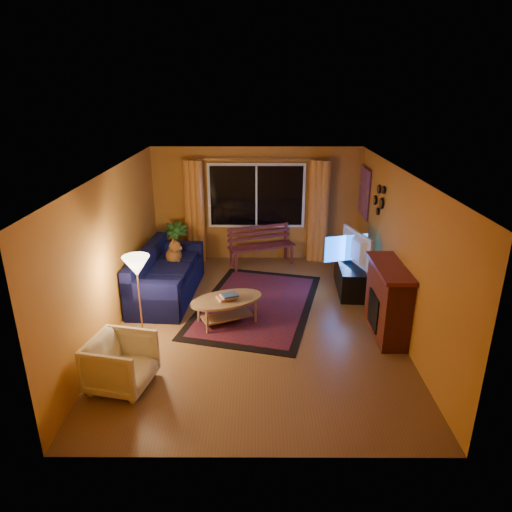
{
  "coord_description": "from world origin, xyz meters",
  "views": [
    {
      "loc": [
        0.02,
        -6.78,
        3.7
      ],
      "look_at": [
        0.0,
        0.3,
        1.05
      ],
      "focal_mm": 32.0,
      "sensor_mm": 36.0,
      "label": 1
    }
  ],
  "objects_px": {
    "sofa": "(167,273)",
    "tv_console": "(349,277)",
    "floor_lamp": "(140,300)",
    "armchair": "(121,361)",
    "coffee_table": "(227,311)",
    "bench": "(262,256)"
  },
  "relations": [
    {
      "from": "sofa",
      "to": "tv_console",
      "type": "height_order",
      "value": "sofa"
    },
    {
      "from": "floor_lamp",
      "to": "tv_console",
      "type": "bearing_deg",
      "value": 28.38
    },
    {
      "from": "sofa",
      "to": "armchair",
      "type": "bearing_deg",
      "value": -87.47
    },
    {
      "from": "floor_lamp",
      "to": "tv_console",
      "type": "xyz_separation_m",
      "value": [
        3.52,
        1.9,
        -0.42
      ]
    },
    {
      "from": "tv_console",
      "to": "armchair",
      "type": "bearing_deg",
      "value": -136.05
    },
    {
      "from": "sofa",
      "to": "floor_lamp",
      "type": "relative_size",
      "value": 1.59
    },
    {
      "from": "floor_lamp",
      "to": "tv_console",
      "type": "distance_m",
      "value": 4.02
    },
    {
      "from": "armchair",
      "to": "coffee_table",
      "type": "height_order",
      "value": "armchair"
    },
    {
      "from": "bench",
      "to": "coffee_table",
      "type": "height_order",
      "value": "coffee_table"
    },
    {
      "from": "bench",
      "to": "floor_lamp",
      "type": "height_order",
      "value": "floor_lamp"
    },
    {
      "from": "bench",
      "to": "tv_console",
      "type": "distance_m",
      "value": 2.11
    },
    {
      "from": "coffee_table",
      "to": "tv_console",
      "type": "relative_size",
      "value": 0.93
    },
    {
      "from": "armchair",
      "to": "floor_lamp",
      "type": "xyz_separation_m",
      "value": [
        -0.0,
        1.12,
        0.31
      ]
    },
    {
      "from": "sofa",
      "to": "floor_lamp",
      "type": "bearing_deg",
      "value": -88.74
    },
    {
      "from": "bench",
      "to": "sofa",
      "type": "relative_size",
      "value": 0.65
    },
    {
      "from": "floor_lamp",
      "to": "sofa",
      "type": "bearing_deg",
      "value": 86.99
    },
    {
      "from": "sofa",
      "to": "bench",
      "type": "bearing_deg",
      "value": 45.75
    },
    {
      "from": "armchair",
      "to": "tv_console",
      "type": "distance_m",
      "value": 4.64
    },
    {
      "from": "armchair",
      "to": "floor_lamp",
      "type": "bearing_deg",
      "value": 12.46
    },
    {
      "from": "armchair",
      "to": "tv_console",
      "type": "height_order",
      "value": "armchair"
    },
    {
      "from": "tv_console",
      "to": "bench",
      "type": "bearing_deg",
      "value": 145.29
    },
    {
      "from": "bench",
      "to": "sofa",
      "type": "height_order",
      "value": "sofa"
    }
  ]
}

